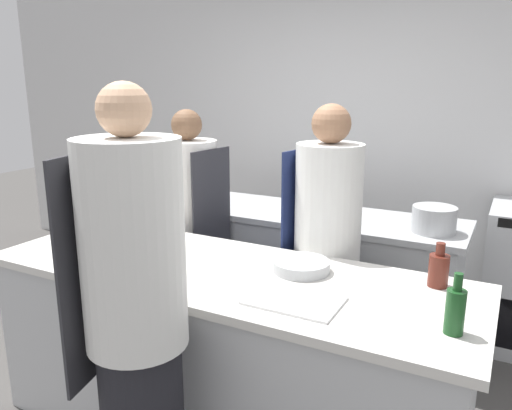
% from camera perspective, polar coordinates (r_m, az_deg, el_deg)
% --- Properties ---
extents(wall_back, '(8.00, 0.06, 2.80)m').
position_cam_1_polar(wall_back, '(4.29, 11.33, 8.26)').
color(wall_back, silver).
rests_on(wall_back, ground_plane).
extents(prep_counter, '(2.45, 0.85, 0.91)m').
position_cam_1_polar(prep_counter, '(2.68, -3.66, -16.38)').
color(prep_counter, '#B7BABC').
rests_on(prep_counter, ground_plane).
extents(pass_counter, '(2.10, 0.66, 0.91)m').
position_cam_1_polar(pass_counter, '(3.67, 6.13, -7.72)').
color(pass_counter, '#B7BABC').
rests_on(pass_counter, ground_plane).
extents(chef_at_prep_near, '(0.43, 0.42, 1.81)m').
position_cam_1_polar(chef_at_prep_near, '(2.00, -13.48, -13.18)').
color(chef_at_prep_near, black).
rests_on(chef_at_prep_near, ground_plane).
extents(chef_at_stove, '(0.42, 0.40, 1.63)m').
position_cam_1_polar(chef_at_stove, '(3.43, -7.49, -3.06)').
color(chef_at_stove, black).
rests_on(chef_at_stove, ground_plane).
extents(chef_at_pass_far, '(0.41, 0.39, 1.69)m').
position_cam_1_polar(chef_at_pass_far, '(2.86, 8.00, -5.78)').
color(chef_at_pass_far, black).
rests_on(chef_at_pass_far, ground_plane).
extents(bottle_olive_oil, '(0.07, 0.07, 0.25)m').
position_cam_1_polar(bottle_olive_oil, '(3.08, -20.68, -2.07)').
color(bottle_olive_oil, '#B2A84C').
rests_on(bottle_olive_oil, prep_counter).
extents(bottle_vinegar, '(0.09, 0.09, 0.20)m').
position_cam_1_polar(bottle_vinegar, '(2.40, 20.15, -6.90)').
color(bottle_vinegar, '#5B2319').
rests_on(bottle_vinegar, prep_counter).
extents(bottle_wine, '(0.07, 0.07, 0.23)m').
position_cam_1_polar(bottle_wine, '(1.99, 21.81, -11.06)').
color(bottle_wine, '#19471E').
rests_on(bottle_wine, prep_counter).
extents(bowl_mixing_large, '(0.18, 0.18, 0.06)m').
position_cam_1_polar(bowl_mixing_large, '(2.66, -16.29, -5.71)').
color(bowl_mixing_large, white).
rests_on(bowl_mixing_large, prep_counter).
extents(bowl_prep_small, '(0.20, 0.20, 0.09)m').
position_cam_1_polar(bowl_prep_small, '(2.48, -12.44, -6.59)').
color(bowl_prep_small, '#B7BABC').
rests_on(bowl_prep_small, prep_counter).
extents(bowl_ceramic_blue, '(0.28, 0.28, 0.05)m').
position_cam_1_polar(bowl_ceramic_blue, '(2.45, 5.19, -6.95)').
color(bowl_ceramic_blue, '#B7BABC').
rests_on(bowl_ceramic_blue, prep_counter).
extents(cup, '(0.09, 0.09, 0.08)m').
position_cam_1_polar(cup, '(2.79, -12.83, -4.37)').
color(cup, '#B2382D').
rests_on(cup, prep_counter).
extents(cutting_board, '(0.39, 0.27, 0.01)m').
position_cam_1_polar(cutting_board, '(2.14, 4.41, -10.82)').
color(cutting_board, white).
rests_on(cutting_board, prep_counter).
extents(stockpot, '(0.26, 0.26, 0.16)m').
position_cam_1_polar(stockpot, '(3.23, 19.68, -1.57)').
color(stockpot, '#B7BABC').
rests_on(stockpot, pass_counter).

